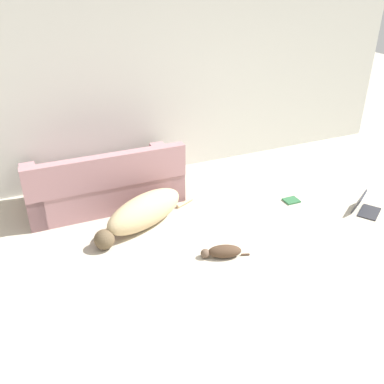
{
  "coord_description": "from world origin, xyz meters",
  "views": [
    {
      "loc": [
        -2.06,
        -2.2,
        2.89
      ],
      "look_at": [
        -0.45,
        1.51,
        0.68
      ],
      "focal_mm": 40.0,
      "sensor_mm": 36.0,
      "label": 1
    }
  ],
  "objects_px": {
    "couch": "(104,185)",
    "cat": "(223,252)",
    "laptop_open": "(363,206)",
    "dog": "(143,213)",
    "book_green": "(291,200)"
  },
  "relations": [
    {
      "from": "dog",
      "to": "cat",
      "type": "height_order",
      "value": "dog"
    },
    {
      "from": "couch",
      "to": "laptop_open",
      "type": "distance_m",
      "value": 3.4
    },
    {
      "from": "book_green",
      "to": "cat",
      "type": "bearing_deg",
      "value": -153.03
    },
    {
      "from": "dog",
      "to": "laptop_open",
      "type": "distance_m",
      "value": 2.85
    },
    {
      "from": "couch",
      "to": "dog",
      "type": "height_order",
      "value": "couch"
    },
    {
      "from": "dog",
      "to": "cat",
      "type": "xyz_separation_m",
      "value": [
        0.62,
        -0.92,
        -0.14
      ]
    },
    {
      "from": "couch",
      "to": "book_green",
      "type": "relative_size",
      "value": 9.97
    },
    {
      "from": "laptop_open",
      "to": "book_green",
      "type": "bearing_deg",
      "value": 106.56
    },
    {
      "from": "couch",
      "to": "laptop_open",
      "type": "height_order",
      "value": "couch"
    },
    {
      "from": "dog",
      "to": "book_green",
      "type": "height_order",
      "value": "dog"
    },
    {
      "from": "book_green",
      "to": "couch",
      "type": "bearing_deg",
      "value": 156.78
    },
    {
      "from": "dog",
      "to": "laptop_open",
      "type": "bearing_deg",
      "value": 139.76
    },
    {
      "from": "cat",
      "to": "laptop_open",
      "type": "height_order",
      "value": "laptop_open"
    },
    {
      "from": "couch",
      "to": "laptop_open",
      "type": "relative_size",
      "value": 4.28
    },
    {
      "from": "couch",
      "to": "cat",
      "type": "distance_m",
      "value": 1.94
    }
  ]
}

